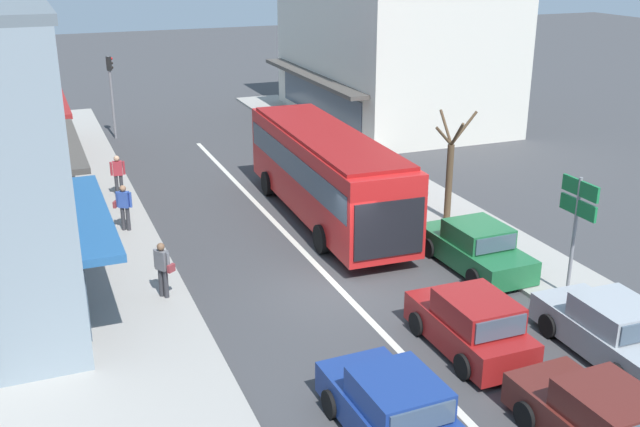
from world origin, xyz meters
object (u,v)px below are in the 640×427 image
object	(u,v)px
pedestrian_far_walker	(124,205)
sedan_behind_bus_mid	(396,413)
city_bus	(326,169)
parked_sedan_kerb_front	(612,331)
sedan_adjacent_lane_trail	(605,426)
parked_sedan_kerb_second	(475,248)
traffic_light_downstreet	(111,83)
directional_road_sign	(578,209)
pedestrian_with_handbag_near	(163,267)
street_tree_right	(450,172)
pedestrian_browsing_midblock	(118,173)
hatchback_adjacent_lane_lead	(471,325)

from	to	relation	value
pedestrian_far_walker	sedan_behind_bus_mid	bearing A→B (deg)	-76.06
city_bus	parked_sedan_kerb_front	distance (m)	11.91
sedan_adjacent_lane_trail	parked_sedan_kerb_front	distance (m)	4.10
sedan_behind_bus_mid	parked_sedan_kerb_second	xyz separation A→B (m)	(6.24, 6.77, 0.00)
sedan_behind_bus_mid	parked_sedan_kerb_front	distance (m)	6.53
sedan_behind_bus_mid	traffic_light_downstreet	bearing A→B (deg)	94.07
directional_road_sign	pedestrian_with_handbag_near	size ratio (longest dim) A/B	2.21
city_bus	sedan_behind_bus_mid	world-z (taller)	city_bus
traffic_light_downstreet	street_tree_right	size ratio (longest dim) A/B	1.05
sedan_behind_bus_mid	pedestrian_far_walker	world-z (taller)	pedestrian_far_walker
traffic_light_downstreet	pedestrian_with_handbag_near	world-z (taller)	traffic_light_downstreet
street_tree_right	sedan_adjacent_lane_trail	bearing A→B (deg)	-107.61
sedan_behind_bus_mid	parked_sedan_kerb_second	distance (m)	9.20
pedestrian_browsing_midblock	pedestrian_far_walker	distance (m)	3.92
pedestrian_far_walker	parked_sedan_kerb_front	bearing A→B (deg)	-52.15
hatchback_adjacent_lane_lead	parked_sedan_kerb_second	size ratio (longest dim) A/B	0.87
city_bus	pedestrian_far_walker	bearing A→B (deg)	170.48
parked_sedan_kerb_second	pedestrian_browsing_midblock	xyz separation A→B (m)	(-9.33, 10.88, 0.40)
parked_sedan_kerb_second	pedestrian_with_handbag_near	bearing A→B (deg)	172.25
city_bus	parked_sedan_kerb_front	size ratio (longest dim) A/B	2.58
parked_sedan_kerb_front	pedestrian_browsing_midblock	xyz separation A→B (m)	(-9.53, 16.58, 0.40)
city_bus	pedestrian_browsing_midblock	distance (m)	8.44
parked_sedan_kerb_front	pedestrian_browsing_midblock	distance (m)	19.13
street_tree_right	city_bus	bearing A→B (deg)	154.25
sedan_behind_bus_mid	street_tree_right	world-z (taller)	street_tree_right
sedan_behind_bus_mid	pedestrian_far_walker	size ratio (longest dim) A/B	2.61
sedan_behind_bus_mid	street_tree_right	bearing A→B (deg)	54.52
sedan_adjacent_lane_trail	street_tree_right	bearing A→B (deg)	72.39
sedan_adjacent_lane_trail	pedestrian_browsing_midblock	size ratio (longest dim) A/B	2.61
city_bus	traffic_light_downstreet	distance (m)	16.02
hatchback_adjacent_lane_lead	pedestrian_far_walker	xyz separation A→B (m)	(-6.77, 11.23, 0.36)
city_bus	directional_road_sign	xyz separation A→B (m)	(3.93, -8.59, 0.82)
hatchback_adjacent_lane_lead	street_tree_right	bearing A→B (deg)	62.54
sedan_behind_bus_mid	pedestrian_browsing_midblock	bearing A→B (deg)	99.93
city_bus	hatchback_adjacent_lane_lead	xyz separation A→B (m)	(-0.25, -10.05, -1.17)
parked_sedan_kerb_second	pedestrian_far_walker	bearing A→B (deg)	144.15
sedan_behind_bus_mid	sedan_adjacent_lane_trail	xyz separation A→B (m)	(3.61, -1.90, 0.00)
pedestrian_with_handbag_near	pedestrian_browsing_midblock	world-z (taller)	same
hatchback_adjacent_lane_lead	traffic_light_downstreet	size ratio (longest dim) A/B	0.88
parked_sedan_kerb_second	street_tree_right	xyz separation A→B (m)	(1.34, 3.88, 1.21)
traffic_light_downstreet	pedestrian_far_walker	bearing A→B (deg)	-96.00
hatchback_adjacent_lane_lead	parked_sedan_kerb_front	bearing A→B (deg)	-25.18
city_bus	sedan_adjacent_lane_trail	size ratio (longest dim) A/B	2.57
city_bus	parked_sedan_kerb_second	world-z (taller)	city_bus
sedan_adjacent_lane_trail	directional_road_sign	size ratio (longest dim) A/B	1.18
traffic_light_downstreet	pedestrian_with_handbag_near	size ratio (longest dim) A/B	2.58
parked_sedan_kerb_second	pedestrian_browsing_midblock	world-z (taller)	pedestrian_browsing_midblock
city_bus	street_tree_right	xyz separation A→B (m)	(3.98, -1.92, -0.01)
parked_sedan_kerb_front	directional_road_sign	size ratio (longest dim) A/B	1.18
sedan_adjacent_lane_trail	parked_sedan_kerb_second	world-z (taller)	same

